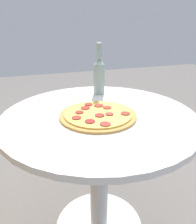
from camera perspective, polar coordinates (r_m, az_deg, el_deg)
table at (r=1.06m, az=0.28°, el=-9.76°), size 0.86×0.86×0.70m
pizza at (r=0.94m, az=-0.01°, el=-0.68°), size 0.33×0.33×0.02m
beer_bottle at (r=1.21m, az=0.26°, el=9.65°), size 0.06×0.06×0.28m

